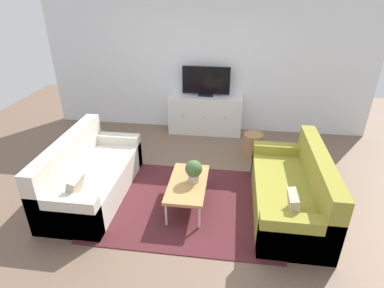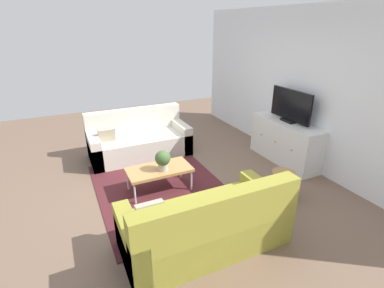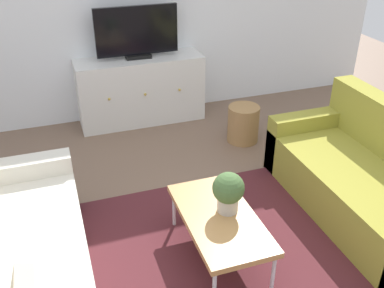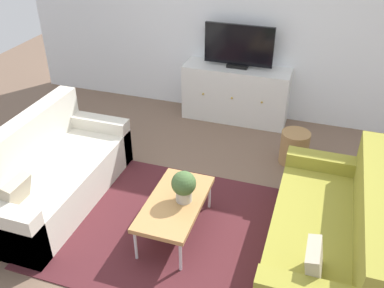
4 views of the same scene
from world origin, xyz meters
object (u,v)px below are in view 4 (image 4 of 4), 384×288
object	(u,v)px
potted_plant	(184,185)
wicker_basket	(294,147)
tv_console	(236,94)
couch_right_side	(332,238)
coffee_table	(175,204)
flat_screen_tv	(239,47)
couch_left_side	(47,176)

from	to	relation	value
potted_plant	wicker_basket	xyz separation A→B (m)	(0.85, 1.55, -0.35)
tv_console	wicker_basket	xyz separation A→B (m)	(0.93, -0.86, -0.19)
couch_right_side	coffee_table	bearing A→B (deg)	-177.00
couch_right_side	tv_console	bearing A→B (deg)	120.99
potted_plant	tv_console	world-z (taller)	tv_console
coffee_table	tv_console	distance (m)	2.45
coffee_table	tv_console	size ratio (longest dim) A/B	0.67
potted_plant	wicker_basket	distance (m)	1.80
couch_right_side	flat_screen_tv	size ratio (longest dim) A/B	2.03
couch_right_side	wicker_basket	bearing A→B (deg)	108.03
couch_right_side	coffee_table	xyz separation A→B (m)	(-1.42, -0.07, 0.06)
potted_plant	flat_screen_tv	xyz separation A→B (m)	(-0.08, 2.43, 0.51)
tv_console	flat_screen_tv	size ratio (longest dim) A/B	1.57
couch_left_side	potted_plant	distance (m)	1.56
coffee_table	potted_plant	world-z (taller)	potted_plant
couch_right_side	wicker_basket	xyz separation A→B (m)	(-0.49, 1.52, -0.08)
flat_screen_tv	potted_plant	bearing A→B (deg)	-88.15
coffee_table	couch_right_side	bearing A→B (deg)	3.00
coffee_table	wicker_basket	distance (m)	1.85
couch_left_side	flat_screen_tv	xyz separation A→B (m)	(1.45, 2.39, 0.77)
couch_right_side	flat_screen_tv	bearing A→B (deg)	120.78
wicker_basket	couch_left_side	bearing A→B (deg)	-147.57
coffee_table	flat_screen_tv	xyz separation A→B (m)	(-0.00, 2.47, 0.71)
couch_left_side	coffee_table	xyz separation A→B (m)	(1.46, -0.07, 0.06)
tv_console	wicker_basket	world-z (taller)	tv_console
couch_right_side	potted_plant	world-z (taller)	couch_right_side
coffee_table	potted_plant	distance (m)	0.22
couch_left_side	couch_right_side	distance (m)	2.88
couch_left_side	coffee_table	bearing A→B (deg)	-2.93
couch_right_side	coffee_table	world-z (taller)	couch_right_side
potted_plant	couch_left_side	bearing A→B (deg)	178.75
potted_plant	flat_screen_tv	world-z (taller)	flat_screen_tv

